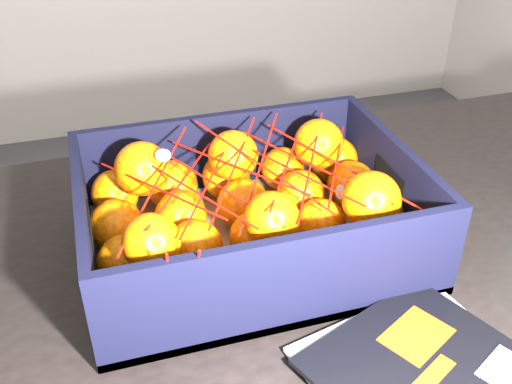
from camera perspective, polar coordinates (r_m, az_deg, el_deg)
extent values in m
cube|color=black|center=(0.81, 7.17, -7.81)|extent=(1.21, 0.82, 0.04)
cylinder|color=black|center=(1.52, 20.37, -5.89)|extent=(0.06, 0.06, 0.71)
cube|color=red|center=(0.69, 15.23, -13.17)|extent=(0.09, 0.08, 0.00)
cube|color=white|center=(0.69, 22.62, -15.35)|extent=(0.06, 0.05, 0.00)
cube|color=olive|center=(0.81, -0.61, -5.06)|extent=(0.43, 0.32, 0.01)
cube|color=black|center=(0.90, -3.41, 3.77)|extent=(0.43, 0.01, 0.13)
cube|color=black|center=(0.66, 3.19, -8.95)|extent=(0.43, 0.01, 0.13)
cube|color=black|center=(0.76, -16.09, -4.14)|extent=(0.01, 0.30, 0.13)
cube|color=black|center=(0.85, 13.06, 0.77)|extent=(0.01, 0.30, 0.13)
sphere|color=#DD5F04|center=(0.68, -11.79, -10.25)|extent=(0.07, 0.07, 0.07)
sphere|color=#DD5F04|center=(0.73, -12.53, -6.57)|extent=(0.07, 0.07, 0.07)
sphere|color=#DD5F04|center=(0.80, -13.34, -3.17)|extent=(0.07, 0.07, 0.07)
sphere|color=#DD5F04|center=(0.86, -13.43, -0.09)|extent=(0.07, 0.07, 0.07)
sphere|color=#DD5F04|center=(0.69, -4.65, -9.11)|extent=(0.07, 0.07, 0.07)
sphere|color=#DD5F04|center=(0.74, -5.89, -5.34)|extent=(0.07, 0.07, 0.07)
sphere|color=#DD5F04|center=(0.80, -7.28, -2.25)|extent=(0.07, 0.07, 0.07)
sphere|color=#DD5F04|center=(0.87, -8.08, 0.64)|extent=(0.07, 0.07, 0.07)
sphere|color=#DD5F04|center=(0.70, 1.90, -8.12)|extent=(0.07, 0.07, 0.07)
sphere|color=#DD5F04|center=(0.76, -0.07, -4.33)|extent=(0.07, 0.07, 0.07)
sphere|color=#DD5F04|center=(0.82, -1.27, -1.21)|extent=(0.07, 0.07, 0.07)
sphere|color=#DD5F04|center=(0.88, -2.91, 1.51)|extent=(0.07, 0.07, 0.07)
sphere|color=#DD5F04|center=(0.72, 8.29, -6.70)|extent=(0.07, 0.07, 0.07)
sphere|color=#DD5F04|center=(0.78, 6.24, -3.09)|extent=(0.07, 0.07, 0.07)
sphere|color=#DD5F04|center=(0.84, 4.32, -0.16)|extent=(0.07, 0.07, 0.07)
sphere|color=#DD5F04|center=(0.90, 2.59, 2.26)|extent=(0.07, 0.07, 0.07)
sphere|color=#DD5F04|center=(0.76, 14.25, -5.43)|extent=(0.07, 0.07, 0.07)
sphere|color=#DD5F04|center=(0.81, 11.47, -2.03)|extent=(0.07, 0.07, 0.07)
sphere|color=#DD5F04|center=(0.87, 9.17, 0.69)|extent=(0.07, 0.07, 0.07)
sphere|color=#DD5F04|center=(0.93, 7.55, 3.08)|extent=(0.07, 0.07, 0.07)
sphere|color=#DD5F04|center=(0.67, -10.08, -4.80)|extent=(0.07, 0.07, 0.07)
sphere|color=#DD5F04|center=(0.80, -10.94, 2.22)|extent=(0.07, 0.07, 0.07)
sphere|color=#DD5F04|center=(0.69, 1.53, -2.60)|extent=(0.07, 0.07, 0.07)
sphere|color=#DD5F04|center=(0.82, -2.23, 3.56)|extent=(0.07, 0.07, 0.07)
sphere|color=#DD5F04|center=(0.74, 11.08, -0.78)|extent=(0.07, 0.07, 0.07)
sphere|color=#DD5F04|center=(0.86, 6.07, 4.66)|extent=(0.07, 0.07, 0.07)
cylinder|color=red|center=(0.72, -9.52, 0.33)|extent=(0.12, 0.22, 0.04)
cylinder|color=red|center=(0.72, -6.87, 0.63)|extent=(0.12, 0.23, 0.00)
cylinder|color=red|center=(0.74, -4.40, 1.03)|extent=(0.12, 0.23, 0.01)
cylinder|color=red|center=(0.75, -2.11, 2.53)|extent=(0.12, 0.22, 0.03)
cylinder|color=red|center=(0.75, 0.38, 2.68)|extent=(0.12, 0.22, 0.04)
cylinder|color=red|center=(0.76, 2.90, 2.45)|extent=(0.12, 0.23, 0.00)
cylinder|color=red|center=(0.77, 5.36, 2.65)|extent=(0.12, 0.23, 0.00)
cylinder|color=red|center=(0.78, 7.90, 2.74)|extent=(0.12, 0.23, 0.02)
cylinder|color=red|center=(0.73, -9.64, 0.77)|extent=(0.12, 0.22, 0.03)
cylinder|color=red|center=(0.74, -7.09, 1.11)|extent=(0.12, 0.22, 0.03)
cylinder|color=red|center=(0.73, -4.39, 1.33)|extent=(0.12, 0.23, 0.00)
cylinder|color=red|center=(0.75, -2.10, 2.43)|extent=(0.12, 0.23, 0.02)
cylinder|color=red|center=(0.76, 0.40, 2.40)|extent=(0.12, 0.22, 0.04)
cylinder|color=red|center=(0.76, 3.02, 2.66)|extent=(0.12, 0.22, 0.03)
cylinder|color=red|center=(0.77, 5.36, 2.91)|extent=(0.12, 0.23, 0.02)
cylinder|color=red|center=(0.78, 7.79, 2.84)|extent=(0.12, 0.22, 0.03)
cylinder|color=red|center=(0.62, -8.53, -8.09)|extent=(0.00, 0.03, 0.09)
cylinder|color=red|center=(0.62, -5.80, -7.61)|extent=(0.01, 0.04, 0.08)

